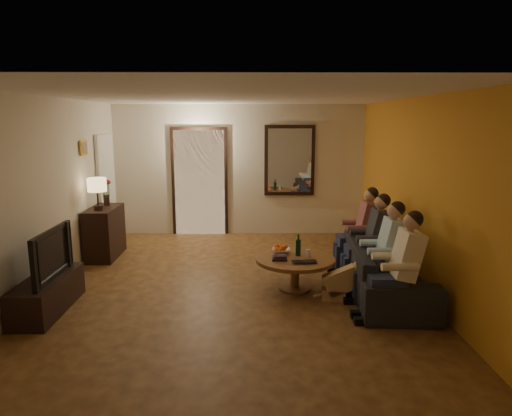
{
  "coord_description": "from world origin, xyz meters",
  "views": [
    {
      "loc": [
        0.22,
        -6.12,
        2.29
      ],
      "look_at": [
        0.3,
        0.3,
        1.05
      ],
      "focal_mm": 32.0,
      "sensor_mm": 36.0,
      "label": 1
    }
  ],
  "objects_px": {
    "tv_stand": "(47,294)",
    "dog": "(342,279)",
    "sofa": "(385,268)",
    "bowl": "(281,251)",
    "table_lamp": "(97,194)",
    "person_d": "(362,233)",
    "person_b": "(385,256)",
    "laptop": "(305,263)",
    "wine_bottle": "(298,245)",
    "tv": "(44,254)",
    "person_c": "(373,243)",
    "dresser": "(104,232)",
    "coffee_table": "(295,273)",
    "person_a": "(401,271)"
  },
  "relations": [
    {
      "from": "tv_stand",
      "to": "dog",
      "type": "relative_size",
      "value": 2.25
    },
    {
      "from": "sofa",
      "to": "bowl",
      "type": "relative_size",
      "value": 8.83
    },
    {
      "from": "table_lamp",
      "to": "sofa",
      "type": "bearing_deg",
      "value": -18.86
    },
    {
      "from": "person_d",
      "to": "dog",
      "type": "xyz_separation_m",
      "value": [
        -0.54,
        -1.17,
        -0.32
      ]
    },
    {
      "from": "person_b",
      "to": "laptop",
      "type": "distance_m",
      "value": 1.02
    },
    {
      "from": "table_lamp",
      "to": "wine_bottle",
      "type": "height_order",
      "value": "table_lamp"
    },
    {
      "from": "tv",
      "to": "person_d",
      "type": "height_order",
      "value": "person_d"
    },
    {
      "from": "person_c",
      "to": "laptop",
      "type": "relative_size",
      "value": 3.65
    },
    {
      "from": "dog",
      "to": "sofa",
      "type": "bearing_deg",
      "value": 30.52
    },
    {
      "from": "dresser",
      "to": "laptop",
      "type": "relative_size",
      "value": 2.91
    },
    {
      "from": "tv_stand",
      "to": "laptop",
      "type": "xyz_separation_m",
      "value": [
        3.18,
        0.41,
        0.25
      ]
    },
    {
      "from": "dresser",
      "to": "wine_bottle",
      "type": "height_order",
      "value": "dresser"
    },
    {
      "from": "person_c",
      "to": "tv_stand",
      "type": "bearing_deg",
      "value": -168.33
    },
    {
      "from": "tv",
      "to": "person_d",
      "type": "xyz_separation_m",
      "value": [
        4.18,
        1.46,
        -0.12
      ]
    },
    {
      "from": "bowl",
      "to": "coffee_table",
      "type": "bearing_deg",
      "value": -50.71
    },
    {
      "from": "tv_stand",
      "to": "person_b",
      "type": "bearing_deg",
      "value": 3.6
    },
    {
      "from": "person_b",
      "to": "bowl",
      "type": "bearing_deg",
      "value": 153.23
    },
    {
      "from": "coffee_table",
      "to": "bowl",
      "type": "bearing_deg",
      "value": 129.29
    },
    {
      "from": "bowl",
      "to": "person_d",
      "type": "bearing_deg",
      "value": 23.4
    },
    {
      "from": "tv_stand",
      "to": "table_lamp",
      "type": "bearing_deg",
      "value": 90.0
    },
    {
      "from": "dog",
      "to": "person_b",
      "type": "bearing_deg",
      "value": 4.22
    },
    {
      "from": "person_d",
      "to": "sofa",
      "type": "bearing_deg",
      "value": -83.66
    },
    {
      "from": "dresser",
      "to": "dog",
      "type": "xyz_separation_m",
      "value": [
        3.64,
        -1.95,
        -0.15
      ]
    },
    {
      "from": "sofa",
      "to": "person_c",
      "type": "height_order",
      "value": "person_c"
    },
    {
      "from": "dresser",
      "to": "person_b",
      "type": "relative_size",
      "value": 0.8
    },
    {
      "from": "table_lamp",
      "to": "bowl",
      "type": "relative_size",
      "value": 2.08
    },
    {
      "from": "dresser",
      "to": "tv_stand",
      "type": "bearing_deg",
      "value": -90.0
    },
    {
      "from": "tv",
      "to": "coffee_table",
      "type": "distance_m",
      "value": 3.19
    },
    {
      "from": "tv_stand",
      "to": "laptop",
      "type": "distance_m",
      "value": 3.21
    },
    {
      "from": "person_d",
      "to": "coffee_table",
      "type": "relative_size",
      "value": 1.11
    },
    {
      "from": "person_b",
      "to": "dog",
      "type": "relative_size",
      "value": 2.14
    },
    {
      "from": "person_a",
      "to": "laptop",
      "type": "bearing_deg",
      "value": 143.29
    },
    {
      "from": "sofa",
      "to": "person_a",
      "type": "height_order",
      "value": "person_a"
    },
    {
      "from": "person_b",
      "to": "tv_stand",
      "type": "bearing_deg",
      "value": -176.4
    },
    {
      "from": "tv_stand",
      "to": "bowl",
      "type": "xyz_separation_m",
      "value": [
        2.9,
        0.91,
        0.27
      ]
    },
    {
      "from": "bowl",
      "to": "wine_bottle",
      "type": "xyz_separation_m",
      "value": [
        0.23,
        -0.12,
        0.12
      ]
    },
    {
      "from": "person_a",
      "to": "tv",
      "type": "bearing_deg",
      "value": 175.39
    },
    {
      "from": "tv",
      "to": "dog",
      "type": "bearing_deg",
      "value": -85.36
    },
    {
      "from": "sofa",
      "to": "coffee_table",
      "type": "xyz_separation_m",
      "value": [
        -1.2,
        0.13,
        -0.11
      ]
    },
    {
      "from": "person_b",
      "to": "laptop",
      "type": "bearing_deg",
      "value": 171.7
    },
    {
      "from": "tv_stand",
      "to": "person_a",
      "type": "distance_m",
      "value": 4.21
    },
    {
      "from": "tv_stand",
      "to": "sofa",
      "type": "bearing_deg",
      "value": 7.5
    },
    {
      "from": "person_b",
      "to": "person_d",
      "type": "bearing_deg",
      "value": 90.0
    },
    {
      "from": "sofa",
      "to": "dog",
      "type": "distance_m",
      "value": 0.69
    },
    {
      "from": "dresser",
      "to": "dog",
      "type": "relative_size",
      "value": 1.71
    },
    {
      "from": "tv_stand",
      "to": "person_b",
      "type": "xyz_separation_m",
      "value": [
        4.18,
        0.26,
        0.39
      ]
    },
    {
      "from": "person_a",
      "to": "coffee_table",
      "type": "xyz_separation_m",
      "value": [
        -1.1,
        1.03,
        -0.38
      ]
    },
    {
      "from": "person_b",
      "to": "laptop",
      "type": "height_order",
      "value": "person_b"
    },
    {
      "from": "person_b",
      "to": "coffee_table",
      "type": "relative_size",
      "value": 1.11
    },
    {
      "from": "sofa",
      "to": "dresser",
      "type": "bearing_deg",
      "value": 73.23
    }
  ]
}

